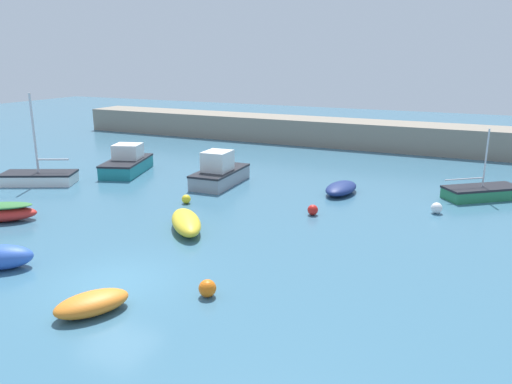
{
  "coord_description": "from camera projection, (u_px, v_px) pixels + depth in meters",
  "views": [
    {
      "loc": [
        10.99,
        -12.17,
        7.53
      ],
      "look_at": [
        0.91,
        9.54,
        0.94
      ],
      "focal_mm": 35.0,
      "sensor_mm": 36.0,
      "label": 1
    }
  ],
  "objects": [
    {
      "name": "fishing_dinghy_green",
      "position": [
        92.0,
        303.0,
        14.99
      ],
      "size": [
        2.15,
        2.55,
        0.63
      ],
      "rotation": [
        0.0,
        0.0,
        1.06
      ],
      "color": "orange",
      "rests_on": "ground_plane"
    },
    {
      "name": "motorboat_with_cabin",
      "position": [
        219.0,
        173.0,
        29.83
      ],
      "size": [
        2.2,
        4.61,
        2.07
      ],
      "rotation": [
        0.0,
        0.0,
        1.62
      ],
      "color": "gray",
      "rests_on": "ground_plane"
    },
    {
      "name": "ground_plane",
      "position": [
        115.0,
        285.0,
        17.13
      ],
      "size": [
        120.0,
        120.0,
        0.2
      ],
      "primitive_type": "cube",
      "color": "#38667F"
    },
    {
      "name": "mooring_buoy_orange",
      "position": [
        207.0,
        288.0,
        16.02
      ],
      "size": [
        0.58,
        0.58,
        0.58
      ],
      "primitive_type": "sphere",
      "color": "orange",
      "rests_on": "ground_plane"
    },
    {
      "name": "sailboat_tall_mast",
      "position": [
        39.0,
        177.0,
        30.06
      ],
      "size": [
        4.62,
        3.47,
        5.41
      ],
      "rotation": [
        0.0,
        0.0,
        3.59
      ],
      "color": "white",
      "rests_on": "ground_plane"
    },
    {
      "name": "harbor_breakwater",
      "position": [
        345.0,
        133.0,
        42.7
      ],
      "size": [
        52.19,
        3.92,
        2.15
      ],
      "primitive_type": "cube",
      "color": "gray",
      "rests_on": "ground_plane"
    },
    {
      "name": "rowboat_blue_near",
      "position": [
        186.0,
        222.0,
        22.06
      ],
      "size": [
        3.14,
        3.39,
        0.77
      ],
      "rotation": [
        0.0,
        0.0,
        5.42
      ],
      "color": "yellow",
      "rests_on": "ground_plane"
    },
    {
      "name": "cabin_cruiser_white",
      "position": [
        127.0,
        163.0,
        32.88
      ],
      "size": [
        3.47,
        5.03,
        1.86
      ],
      "rotation": [
        0.0,
        0.0,
        5.03
      ],
      "color": "teal",
      "rests_on": "ground_plane"
    },
    {
      "name": "sailboat_short_mast",
      "position": [
        482.0,
        192.0,
        26.96
      ],
      "size": [
        4.2,
        3.78,
        3.82
      ],
      "rotation": [
        0.0,
        0.0,
        0.67
      ],
      "color": "#287A4C",
      "rests_on": "ground_plane"
    },
    {
      "name": "mooring_buoy_yellow",
      "position": [
        186.0,
        199.0,
        26.11
      ],
      "size": [
        0.47,
        0.47,
        0.47
      ],
      "primitive_type": "sphere",
      "color": "yellow",
      "rests_on": "ground_plane"
    },
    {
      "name": "mooring_buoy_red",
      "position": [
        313.0,
        210.0,
        24.22
      ],
      "size": [
        0.52,
        0.52,
        0.52
      ],
      "primitive_type": "sphere",
      "color": "red",
      "rests_on": "ground_plane"
    },
    {
      "name": "dinghy_near_pier",
      "position": [
        0.0,
        257.0,
        18.1
      ],
      "size": [
        2.62,
        2.25,
        0.87
      ],
      "rotation": [
        0.0,
        0.0,
        0.56
      ],
      "color": "#2D56B7",
      "rests_on": "ground_plane"
    },
    {
      "name": "mooring_buoy_white",
      "position": [
        437.0,
        208.0,
        24.46
      ],
      "size": [
        0.55,
        0.55,
        0.55
      ],
      "primitive_type": "sphere",
      "color": "white",
      "rests_on": "ground_plane"
    },
    {
      "name": "rowboat_white_midwater",
      "position": [
        341.0,
        188.0,
        27.93
      ],
      "size": [
        1.7,
        3.03,
        0.63
      ],
      "rotation": [
        0.0,
        0.0,
        1.49
      ],
      "color": "navy",
      "rests_on": "ground_plane"
    }
  ]
}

